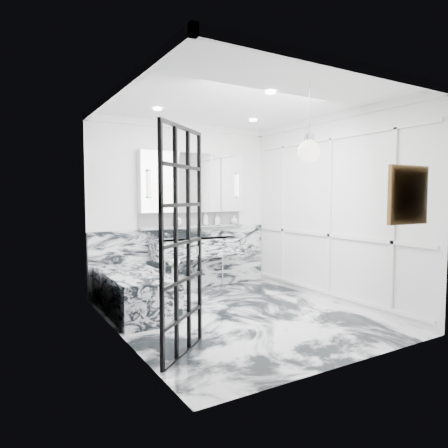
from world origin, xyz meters
TOP-DOWN VIEW (x-y plane):
  - floor at (0.00, 0.00)m, footprint 3.60×3.60m
  - ceiling at (0.00, 0.00)m, footprint 3.60×3.60m
  - wall_back at (0.00, 1.80)m, footprint 3.60×0.00m
  - wall_front at (0.00, -1.80)m, footprint 3.60×0.00m
  - wall_left at (-1.60, 0.00)m, footprint 0.00×3.60m
  - wall_right at (1.60, 0.00)m, footprint 0.00×3.60m
  - marble_clad_back at (0.00, 1.78)m, footprint 3.18×0.05m
  - marble_clad_left at (-1.59, 0.00)m, footprint 0.02×3.56m
  - panel_molding at (1.58, 0.00)m, footprint 0.03×3.40m
  - soap_bottle_a at (0.38, 1.71)m, footprint 0.10×0.10m
  - soap_bottle_b at (0.61, 1.71)m, footprint 0.11×0.11m
  - soap_bottle_c at (0.95, 1.71)m, footprint 0.15×0.15m
  - face_pot at (-0.15, 1.71)m, footprint 0.15×0.15m
  - amber_bottle at (0.65, 1.71)m, footprint 0.04×0.04m
  - flower_vase at (-0.82, 0.31)m, footprint 0.08×0.08m
  - crittall_door at (-1.20, -0.77)m, footprint 0.70×0.60m
  - artwork at (0.91, -1.76)m, footprint 0.51×0.05m
  - pendant_light at (-0.05, -1.31)m, footprint 0.22×0.22m
  - trough_sink at (0.15, 1.55)m, footprint 1.60×0.45m
  - ledge at (0.15, 1.72)m, footprint 1.90×0.14m
  - subway_tile at (0.15, 1.78)m, footprint 1.90×0.03m
  - mirror_cabinet at (0.15, 1.73)m, footprint 1.90×0.16m
  - sconce_left at (-0.67, 1.63)m, footprint 0.07×0.07m
  - sconce_right at (0.97, 1.63)m, footprint 0.07×0.07m
  - bathtub at (-1.18, 0.90)m, footprint 0.75×1.65m

SIDE VIEW (x-z plane):
  - floor at x=0.00m, z-range 0.00..0.00m
  - bathtub at x=-1.18m, z-range 0.00..0.55m
  - marble_clad_back at x=0.00m, z-range 0.00..1.05m
  - flower_vase at x=-0.82m, z-range 0.55..0.67m
  - trough_sink at x=0.15m, z-range 0.58..0.88m
  - ledge at x=0.15m, z-range 1.05..1.09m
  - crittall_door at x=-1.20m, z-range 0.00..2.25m
  - amber_bottle at x=0.65m, z-range 1.09..1.19m
  - face_pot at x=-0.15m, z-range 1.09..1.24m
  - soap_bottle_c at x=0.95m, z-range 1.09..1.24m
  - soap_bottle_b at x=0.61m, z-range 1.09..1.28m
  - soap_bottle_a at x=0.38m, z-range 1.09..1.32m
  - subway_tile at x=0.15m, z-range 1.09..1.32m
  - panel_molding at x=1.58m, z-range 0.15..2.45m
  - marble_clad_left at x=-1.59m, z-range 0.00..2.68m
  - wall_back at x=0.00m, z-range -0.40..3.20m
  - wall_front at x=0.00m, z-range -0.40..3.20m
  - wall_left at x=-1.60m, z-range -0.40..3.20m
  - wall_right at x=1.60m, z-range -0.40..3.20m
  - artwork at x=0.91m, z-range 1.34..1.86m
  - sconce_left at x=-0.67m, z-range 1.58..1.98m
  - sconce_right at x=0.97m, z-range 1.58..1.98m
  - mirror_cabinet at x=0.15m, z-range 1.32..2.32m
  - pendant_light at x=-0.05m, z-range 1.93..2.15m
  - ceiling at x=0.00m, z-range 2.80..2.80m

